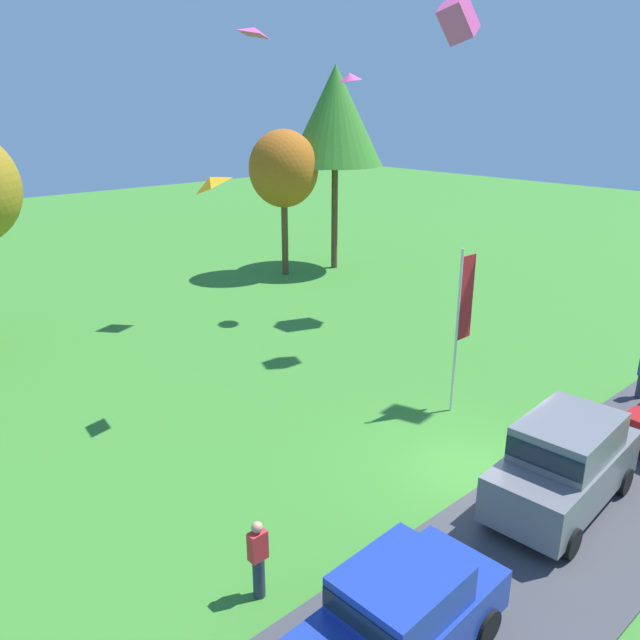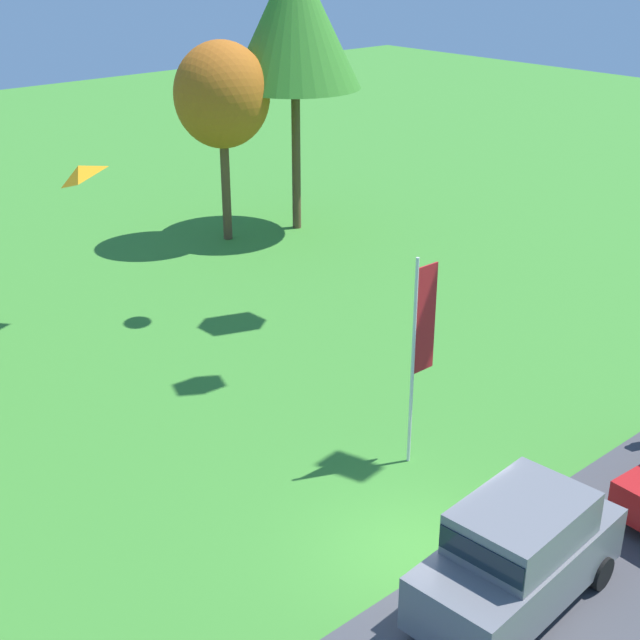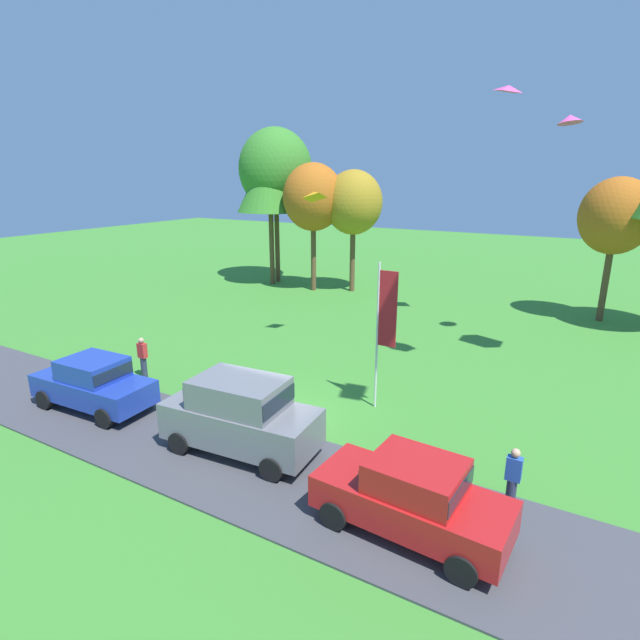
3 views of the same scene
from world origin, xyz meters
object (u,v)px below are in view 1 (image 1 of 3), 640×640
tree_far_left (335,116)px  kite_delta_high_left (350,77)px  kite_diamond_mid_center (210,182)px  kite_box_trailing_tail (458,19)px  person_beside_suv (258,559)px  car_sedan_far_end (397,616)px  flag_banner (463,309)px  kite_diamond_low_drifter (254,31)px  car_suv_near_entrance (565,460)px  tree_far_right (284,169)px

tree_far_left → kite_delta_high_left: bearing=-129.4°
kite_diamond_mid_center → kite_box_trailing_tail: bearing=7.2°
person_beside_suv → kite_diamond_mid_center: bearing=61.4°
car_sedan_far_end → kite_delta_high_left: bearing=48.2°
flag_banner → kite_diamond_low_drifter: 14.38m
car_suv_near_entrance → tree_far_left: bearing=59.9°
kite_diamond_mid_center → kite_delta_high_left: bearing=24.1°
person_beside_suv → kite_diamond_low_drifter: 20.49m
flag_banner → kite_diamond_low_drifter: bearing=84.5°
car_sedan_far_end → kite_box_trailing_tail: kite_box_trailing_tail is taller
car_sedan_far_end → car_suv_near_entrance: size_ratio=0.95×
kite_box_trailing_tail → kite_diamond_low_drifter: 8.19m
kite_delta_high_left → kite_diamond_low_drifter: size_ratio=0.91×
tree_far_right → kite_diamond_mid_center: size_ratio=9.28×
kite_diamond_low_drifter → kite_delta_high_left: bearing=-38.6°
car_sedan_far_end → tree_far_right: (14.96, 21.43, 4.74)m
tree_far_right → kite_box_trailing_tail: size_ratio=5.33×
person_beside_suv → kite_box_trailing_tail: kite_box_trailing_tail is taller
car_suv_near_entrance → kite_box_trailing_tail: 18.61m
person_beside_suv → tree_far_right: bearing=49.8°
flag_banner → kite_box_trailing_tail: kite_box_trailing_tail is taller
kite_box_trailing_tail → kite_delta_high_left: size_ratio=1.49×
car_sedan_far_end → person_beside_suv: bearing=105.5°
tree_far_right → kite_diamond_mid_center: (-11.90, -11.54, 1.28)m
flag_banner → tree_far_left: bearing=58.9°
car_suv_near_entrance → person_beside_suv: 7.44m
tree_far_right → kite_diamond_low_drifter: kite_diamond_low_drifter is taller
car_sedan_far_end → kite_box_trailing_tail: bearing=35.5°
tree_far_right → kite_diamond_low_drifter: (-5.23, -4.83, 6.04)m
car_sedan_far_end → kite_diamond_low_drifter: bearing=59.6°
flag_banner → kite_diamond_low_drifter: size_ratio=4.78×
person_beside_suv → car_suv_near_entrance: bearing=-19.8°
kite_box_trailing_tail → kite_delta_high_left: bearing=142.2°
person_beside_suv → kite_delta_high_left: 19.94m
car_suv_near_entrance → tree_far_left: tree_far_left is taller
flag_banner → kite_diamond_mid_center: kite_diamond_mid_center is taller
car_sedan_far_end → kite_box_trailing_tail: 22.83m
kite_diamond_mid_center → tree_far_right: bearing=44.1°
car_sedan_far_end → kite_diamond_low_drifter: kite_diamond_low_drifter is taller
car_sedan_far_end → tree_far_right: size_ratio=0.57×
flag_banner → kite_delta_high_left: bearing=65.8°
tree_far_left → kite_box_trailing_tail: bearing=-101.5°
kite_diamond_low_drifter → tree_far_left: bearing=26.2°
flag_banner → kite_diamond_mid_center: size_ratio=6.13×
tree_far_left → kite_box_trailing_tail: (-1.86, -9.12, 3.85)m
car_suv_near_entrance → tree_far_right: size_ratio=0.60×
person_beside_suv → kite_diamond_mid_center: kite_diamond_mid_center is taller
tree_far_right → kite_delta_high_left: kite_delta_high_left is taller
car_sedan_far_end → tree_far_left: 28.40m
tree_far_left → kite_delta_high_left: size_ratio=11.23×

